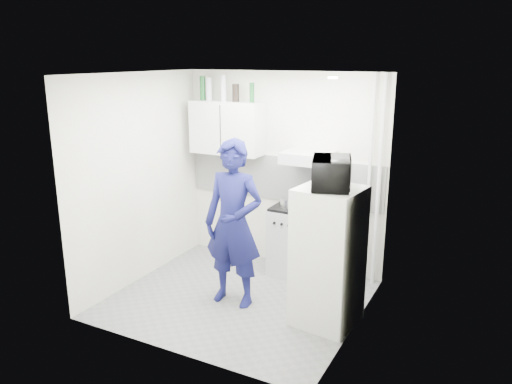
% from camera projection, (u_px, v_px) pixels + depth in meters
% --- Properties ---
extents(floor, '(2.80, 2.80, 0.00)m').
position_uv_depth(floor, '(238.00, 299.00, 5.91)').
color(floor, slate).
rests_on(floor, ground).
extents(ceiling, '(2.80, 2.80, 0.00)m').
position_uv_depth(ceiling, '(236.00, 74.00, 5.22)').
color(ceiling, white).
rests_on(ceiling, wall_back).
extents(wall_back, '(2.80, 0.00, 2.80)m').
position_uv_depth(wall_back, '(283.00, 171.00, 6.64)').
color(wall_back, beige).
rests_on(wall_back, floor).
extents(wall_left, '(0.00, 2.60, 2.60)m').
position_uv_depth(wall_left, '(139.00, 179.00, 6.19)').
color(wall_left, beige).
rests_on(wall_left, floor).
extents(wall_right, '(0.00, 2.60, 2.60)m').
position_uv_depth(wall_right, '(359.00, 210.00, 4.95)').
color(wall_right, beige).
rests_on(wall_right, floor).
extents(person, '(0.72, 0.49, 1.92)m').
position_uv_depth(person, '(233.00, 224.00, 5.60)').
color(person, '#111348').
rests_on(person, floor).
extents(stove, '(0.55, 0.55, 0.88)m').
position_uv_depth(stove, '(294.00, 241.00, 6.53)').
color(stove, '#B8B8B8').
rests_on(stove, floor).
extents(fridge, '(0.69, 0.69, 1.50)m').
position_uv_depth(fridge, '(328.00, 257.00, 5.21)').
color(fridge, silver).
rests_on(fridge, floor).
extents(stove_top, '(0.53, 0.53, 0.03)m').
position_uv_depth(stove_top, '(294.00, 208.00, 6.41)').
color(stove_top, black).
rests_on(stove_top, stove).
extents(saucepan, '(0.19, 0.19, 0.11)m').
position_uv_depth(saucepan, '(288.00, 203.00, 6.38)').
color(saucepan, silver).
rests_on(saucepan, stove_top).
extents(microwave, '(0.65, 0.53, 0.31)m').
position_uv_depth(microwave, '(331.00, 173.00, 4.97)').
color(microwave, black).
rests_on(microwave, fridge).
extents(bottle_a, '(0.07, 0.07, 0.32)m').
position_uv_depth(bottle_a, '(203.00, 88.00, 6.71)').
color(bottle_a, '#144C1E').
rests_on(bottle_a, upper_cabinet).
extents(bottle_b, '(0.08, 0.08, 0.30)m').
position_uv_depth(bottle_b, '(209.00, 89.00, 6.67)').
color(bottle_b, '#B2B7BC').
rests_on(bottle_b, upper_cabinet).
extents(bottle_d, '(0.08, 0.08, 0.34)m').
position_uv_depth(bottle_d, '(224.00, 88.00, 6.56)').
color(bottle_d, '#B2B7BC').
rests_on(bottle_d, upper_cabinet).
extents(canister_a, '(0.09, 0.09, 0.23)m').
position_uv_depth(canister_a, '(236.00, 93.00, 6.49)').
color(canister_a, black).
rests_on(canister_a, upper_cabinet).
extents(bottle_e, '(0.06, 0.06, 0.25)m').
position_uv_depth(bottle_e, '(252.00, 93.00, 6.38)').
color(bottle_e, '#144C1E').
rests_on(bottle_e, upper_cabinet).
extents(upper_cabinet, '(1.00, 0.35, 0.70)m').
position_uv_depth(upper_cabinet, '(227.00, 128.00, 6.68)').
color(upper_cabinet, silver).
rests_on(upper_cabinet, wall_back).
extents(range_hood, '(0.60, 0.50, 0.14)m').
position_uv_depth(range_hood, '(308.00, 157.00, 6.15)').
color(range_hood, '#B8B8B8').
rests_on(range_hood, wall_back).
extents(backsplash, '(2.74, 0.03, 0.60)m').
position_uv_depth(backsplash, '(282.00, 178.00, 6.65)').
color(backsplash, white).
rests_on(backsplash, wall_back).
extents(pipe_a, '(0.05, 0.05, 2.60)m').
position_uv_depth(pipe_a, '(379.00, 183.00, 5.99)').
color(pipe_a, '#B8B8B8').
rests_on(pipe_a, floor).
extents(pipe_b, '(0.04, 0.04, 2.60)m').
position_uv_depth(pipe_b, '(369.00, 182.00, 6.05)').
color(pipe_b, '#B8B8B8').
rests_on(pipe_b, floor).
extents(ceiling_spot_fixture, '(0.10, 0.10, 0.02)m').
position_uv_depth(ceiling_spot_fixture, '(333.00, 78.00, 4.96)').
color(ceiling_spot_fixture, white).
rests_on(ceiling_spot_fixture, ceiling).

